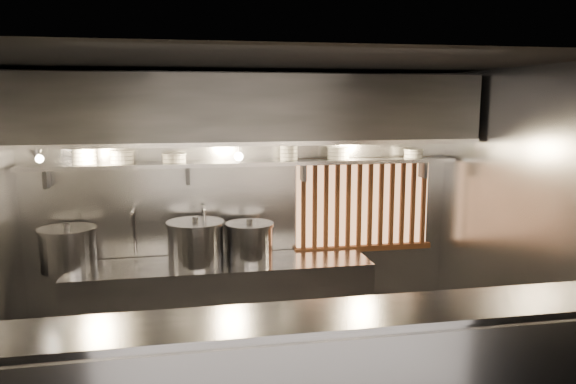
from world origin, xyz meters
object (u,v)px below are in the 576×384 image
object	(u,v)px
heat_lamp	(36,152)
stock_pot_right	(250,242)
stock_pot_left	(68,249)
pendant_bulb	(239,156)
stock_pot_mid	(196,243)

from	to	relation	value
heat_lamp	stock_pot_right	size ratio (longest dim) A/B	0.59
stock_pot_left	pendant_bulb	bearing A→B (deg)	0.81
stock_pot_left	heat_lamp	bearing A→B (deg)	-114.39
heat_lamp	stock_pot_mid	xyz separation A→B (m)	(1.35, 0.27, -0.95)
stock_pot_left	stock_pot_right	size ratio (longest dim) A/B	1.08
pendant_bulb	stock_pot_right	xyz separation A→B (m)	(0.10, -0.04, -0.87)
stock_pot_mid	stock_pot_right	bearing A→B (deg)	3.73
stock_pot_mid	stock_pot_right	xyz separation A→B (m)	(0.54, 0.04, -0.02)
heat_lamp	stock_pot_mid	bearing A→B (deg)	11.34
heat_lamp	stock_pot_left	xyz separation A→B (m)	(0.15, 0.33, -0.96)
pendant_bulb	stock_pot_left	size ratio (longest dim) A/B	0.29
stock_pot_right	pendant_bulb	bearing A→B (deg)	155.84
pendant_bulb	stock_pot_mid	xyz separation A→B (m)	(-0.45, -0.08, -0.84)
stock_pot_mid	stock_pot_right	world-z (taller)	stock_pot_mid
pendant_bulb	stock_pot_left	bearing A→B (deg)	-179.19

